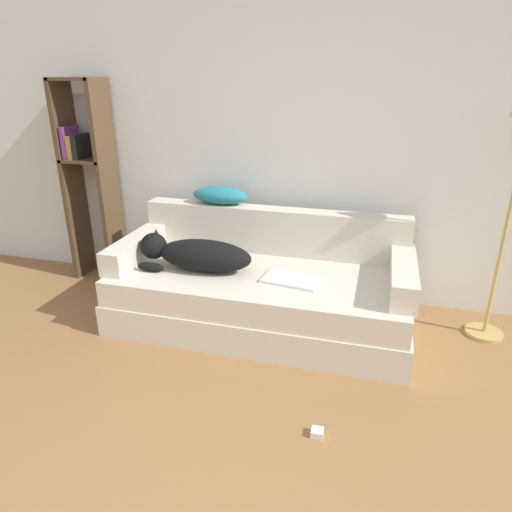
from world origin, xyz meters
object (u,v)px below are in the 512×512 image
at_px(bookshelf, 88,173).
at_px(power_adapter, 317,433).
at_px(throw_pillow, 220,195).
at_px(couch, 260,298).
at_px(laptop, 291,279).
at_px(dog, 196,254).

xyz_separation_m(bookshelf, power_adapter, (2.05, -1.37, -0.86)).
distance_m(throw_pillow, power_adapter, 1.81).
bearing_deg(throw_pillow, couch, -44.21).
xyz_separation_m(couch, throw_pillow, (-0.41, 0.40, 0.59)).
distance_m(couch, power_adapter, 1.10).
bearing_deg(bookshelf, laptop, -16.23).
xyz_separation_m(throw_pillow, power_adapter, (0.94, -1.34, -0.76)).
bearing_deg(couch, bookshelf, 164.23).
xyz_separation_m(dog, bookshelf, (-1.10, 0.50, 0.38)).
bearing_deg(couch, laptop, -19.25).
height_order(dog, throw_pillow, throw_pillow).
height_order(dog, bookshelf, bookshelf).
xyz_separation_m(dog, throw_pillow, (0.01, 0.46, 0.28)).
relative_size(laptop, power_adapter, 6.64).
height_order(throw_pillow, bookshelf, bookshelf).
bearing_deg(power_adapter, bookshelf, 146.19).
distance_m(laptop, bookshelf, 1.88).
distance_m(couch, dog, 0.52).
bearing_deg(laptop, dog, -172.92).
bearing_deg(bookshelf, dog, -24.35).
bearing_deg(throw_pillow, dog, -91.67).
relative_size(throw_pillow, bookshelf, 0.26).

